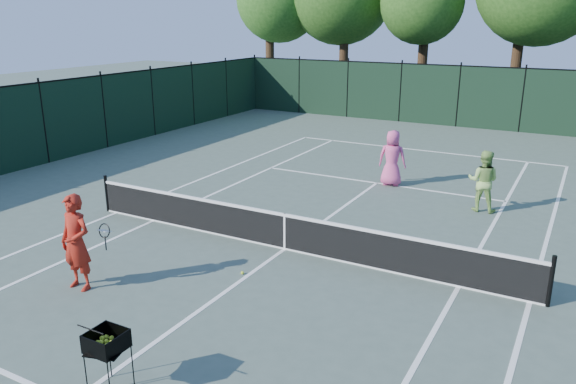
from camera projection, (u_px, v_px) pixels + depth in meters
The scene contains 15 objects.
ground at pixel (285, 249), 13.48m from camera, with size 90.00×90.00×0.00m, color #49594D.
sideline_doubles_left at pixel (117, 213), 15.99m from camera, with size 0.10×23.77×0.01m, color white.
sideline_doubles_right at pixel (530, 302), 10.97m from camera, with size 0.10×23.77×0.01m, color white.
sideline_singles_left at pixel (153, 221), 15.36m from camera, with size 0.10×23.77×0.01m, color white.
sideline_singles_right at pixel (459, 287), 11.60m from camera, with size 0.10×23.77×0.01m, color white.
baseline_far at pixel (422, 150), 23.44m from camera, with size 10.97×0.10×0.01m, color white.
service_line_far at pixel (377, 183), 18.84m from camera, with size 8.23×0.10×0.01m, color white.
center_service_line at pixel (285, 249), 13.48m from camera, with size 0.10×12.80×0.01m, color white.
tennis_net at pixel (285, 231), 13.34m from camera, with size 11.69×0.09×1.06m.
fence_far at pixel (458, 97), 28.11m from camera, with size 24.00×0.05×3.00m, color black.
coach at pixel (76, 242), 11.28m from camera, with size 0.97×0.64×2.00m.
player_pink at pixel (392, 158), 18.36m from camera, with size 0.97×0.69×1.84m.
player_green at pixel (483, 181), 15.92m from camera, with size 0.88×0.69×1.77m.
ball_hopper at pixel (106, 342), 8.17m from camera, with size 0.63×0.63×0.98m.
loose_ball_midcourt at pixel (242, 273), 12.16m from camera, with size 0.07×0.07×0.07m, color #CBE62F.
Camera 1 is at (6.04, -10.89, 5.34)m, focal length 35.00 mm.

